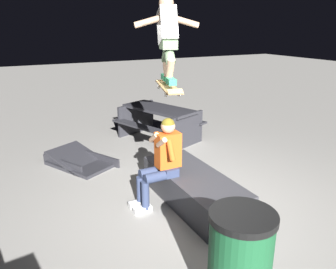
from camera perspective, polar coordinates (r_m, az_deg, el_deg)
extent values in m
plane|color=gray|center=(5.00, 4.36, -11.78)|extent=(40.00, 40.00, 0.00)
cube|color=#38383D|center=(4.94, 4.38, -9.18)|extent=(1.89, 0.75, 0.45)
cube|color=#2D3856|center=(4.81, 0.00, -6.12)|extent=(0.32, 0.20, 0.12)
cube|color=#D15119|center=(4.69, 0.00, -2.67)|extent=(0.20, 0.34, 0.50)
sphere|color=tan|center=(4.58, 0.00, 1.43)|extent=(0.20, 0.20, 0.20)
sphere|color=brown|center=(4.57, 0.00, 1.67)|extent=(0.19, 0.19, 0.19)
cylinder|color=#D15119|center=(4.47, 0.50, -2.71)|extent=(0.19, 0.08, 0.29)
cylinder|color=tan|center=(4.46, -1.12, -1.39)|extent=(0.24, 0.07, 0.19)
cylinder|color=#D15119|center=(4.81, -1.73, -1.20)|extent=(0.19, 0.08, 0.29)
cylinder|color=tan|center=(4.67, -2.42, -0.51)|extent=(0.24, 0.07, 0.19)
cylinder|color=#2D3856|center=(4.67, -1.69, -7.21)|extent=(0.14, 0.40, 0.14)
cylinder|color=#2D3856|center=(4.70, -3.89, -10.38)|extent=(0.11, 0.11, 0.41)
cube|color=white|center=(4.79, -4.40, -12.67)|extent=(0.10, 0.26, 0.08)
cylinder|color=#2D3856|center=(4.81, -2.62, -6.39)|extent=(0.14, 0.40, 0.14)
cylinder|color=#2D3856|center=(4.85, -4.75, -9.47)|extent=(0.11, 0.11, 0.41)
cube|color=white|center=(4.93, -5.24, -11.70)|extent=(0.10, 0.26, 0.08)
cube|color=#AD8451|center=(4.64, 0.05, 8.11)|extent=(0.82, 0.42, 0.05)
cube|color=#AD8451|center=(5.07, -0.94, 9.21)|extent=(0.17, 0.23, 0.05)
cube|color=#AD8451|center=(4.20, 1.25, 7.32)|extent=(0.17, 0.23, 0.06)
cube|color=#99999E|center=(4.92, -0.59, 8.38)|extent=(0.10, 0.17, 0.03)
cylinder|color=white|center=(4.91, -1.63, 8.06)|extent=(0.06, 0.04, 0.05)
cylinder|color=white|center=(4.94, 0.45, 8.13)|extent=(0.06, 0.04, 0.05)
cube|color=#99999E|center=(4.38, 0.77, 7.15)|extent=(0.10, 0.17, 0.03)
cylinder|color=white|center=(4.36, -0.40, 6.79)|extent=(0.06, 0.04, 0.05)
cylinder|color=white|center=(4.40, 1.92, 6.88)|extent=(0.06, 0.04, 0.05)
cube|color=#2D9E66|center=(4.80, -0.37, 9.77)|extent=(0.28, 0.17, 0.08)
cube|color=#2D9E66|center=(4.45, 0.51, 9.10)|extent=(0.28, 0.17, 0.08)
cylinder|color=tan|center=(4.72, -0.25, 11.60)|extent=(0.26, 0.16, 0.31)
cylinder|color=#5C7354|center=(4.64, -0.08, 13.95)|extent=(0.36, 0.22, 0.33)
cylinder|color=tan|center=(4.48, 0.37, 11.23)|extent=(0.26, 0.16, 0.31)
cylinder|color=#5C7354|center=(4.53, 0.19, 13.85)|extent=(0.36, 0.22, 0.33)
cube|color=#5C7354|center=(4.58, 0.05, 15.15)|extent=(0.34, 0.28, 0.12)
cube|color=white|center=(4.65, -0.15, 18.16)|extent=(0.49, 0.34, 0.52)
sphere|color=tan|center=(4.72, -0.30, 21.56)|extent=(0.20, 0.20, 0.20)
cylinder|color=tan|center=(4.63, -3.02, 18.88)|extent=(0.20, 0.45, 0.19)
cylinder|color=tan|center=(4.71, 2.58, 18.87)|extent=(0.20, 0.45, 0.19)
cube|color=#28282D|center=(6.47, -14.68, -4.82)|extent=(1.39, 1.22, 0.06)
cube|color=#28282D|center=(6.45, -14.72, -4.32)|extent=(1.35, 1.20, 0.35)
cube|color=#28282D|center=(6.39, -17.66, -4.86)|extent=(0.95, 0.53, 0.16)
cube|color=#28282D|center=(6.52, -11.82, -3.91)|extent=(0.95, 0.53, 0.16)
cube|color=#28282D|center=(7.46, -1.52, 4.44)|extent=(1.84, 1.24, 0.06)
cube|color=#28282D|center=(7.16, -4.56, 1.32)|extent=(1.68, 0.81, 0.04)
cube|color=#28282D|center=(7.92, 1.26, 3.03)|extent=(1.68, 0.81, 0.04)
cube|color=#28282D|center=(8.08, -5.44, 2.82)|extent=(0.44, 1.05, 0.72)
cube|color=#28282D|center=(7.06, 3.01, 0.59)|extent=(0.44, 1.05, 0.72)
cylinder|color=#19512D|center=(3.22, 12.10, -21.17)|extent=(0.56, 0.56, 0.94)
cylinder|color=black|center=(2.93, 12.76, -13.56)|extent=(0.58, 0.58, 0.06)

